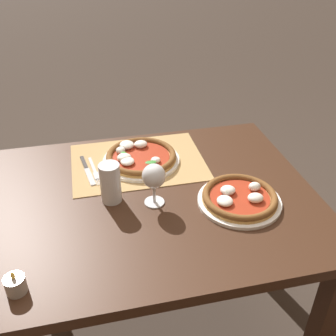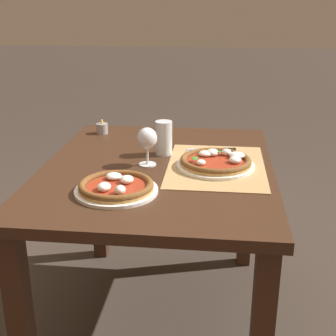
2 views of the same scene
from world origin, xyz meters
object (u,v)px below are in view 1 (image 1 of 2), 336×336
at_px(pizza_far, 240,198).
at_px(knife, 87,170).
at_px(wine_glass, 155,178).
at_px(fork, 95,171).
at_px(pizza_near, 140,157).
at_px(votive_candle, 16,285).
at_px(pint_glass, 110,184).

relative_size(pizza_far, knife, 1.35).
bearing_deg(knife, pizza_far, 148.01).
relative_size(wine_glass, fork, 0.77).
bearing_deg(pizza_near, fork, 10.73).
bearing_deg(wine_glass, pizza_near, -88.06).
bearing_deg(votive_candle, pint_glass, -130.19).
distance_m(pizza_near, knife, 0.21).
relative_size(pint_glass, votive_candle, 2.01).
height_order(pizza_near, votive_candle, votive_candle).
distance_m(pizza_near, pint_glass, 0.27).
bearing_deg(pizza_near, wine_glass, 91.94).
bearing_deg(wine_glass, votive_candle, 33.99).
bearing_deg(wine_glass, fork, -51.31).
distance_m(pint_glass, votive_candle, 0.45).
relative_size(wine_glass, knife, 0.72).
xyz_separation_m(pizza_near, fork, (0.18, 0.03, -0.02)).
xyz_separation_m(pint_glass, fork, (0.05, -0.19, -0.06)).
distance_m(pizza_near, wine_glass, 0.29).
distance_m(pizza_far, knife, 0.59).
relative_size(fork, knife, 0.93).
relative_size(pizza_near, fork, 1.53).
bearing_deg(pizza_near, votive_candle, 53.19).
distance_m(wine_glass, pint_glass, 0.16).
distance_m(pint_glass, fork, 0.21).
xyz_separation_m(pizza_near, knife, (0.21, 0.02, -0.02)).
bearing_deg(fork, knife, -21.54).
bearing_deg(knife, pint_glass, 110.36).
distance_m(knife, votive_candle, 0.58).
xyz_separation_m(wine_glass, votive_candle, (0.43, 0.29, -0.08)).
distance_m(pizza_near, votive_candle, 0.71).
xyz_separation_m(pizza_far, wine_glass, (0.28, -0.06, 0.09)).
relative_size(wine_glass, pint_glass, 1.07).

